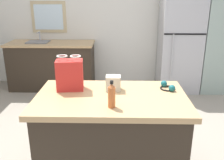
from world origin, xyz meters
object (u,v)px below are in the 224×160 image
at_px(shopping_bag, 70,75).
at_px(ear_defenders, 168,87).
at_px(refrigerator, 180,43).
at_px(bottle, 112,95).
at_px(small_box, 113,83).
at_px(tall_cabinet, 214,33).
at_px(kitchen_island, 111,137).

xyz_separation_m(shopping_bag, ear_defenders, (0.95, 0.04, -0.13)).
height_order(refrigerator, bottle, refrigerator).
height_order(small_box, bottle, bottle).
relative_size(small_box, bottle, 0.62).
height_order(tall_cabinet, ear_defenders, tall_cabinet).
bearing_deg(tall_cabinet, ear_defenders, -118.49).
bearing_deg(tall_cabinet, refrigerator, -179.97).
distance_m(small_box, bottle, 0.39).
bearing_deg(bottle, refrigerator, 66.63).
relative_size(tall_cabinet, bottle, 9.44).
bearing_deg(ear_defenders, small_box, -175.41).
bearing_deg(kitchen_island, bottle, -87.55).
xyz_separation_m(kitchen_island, bottle, (0.01, -0.24, 0.54)).
distance_m(refrigerator, shopping_bag, 2.88).
xyz_separation_m(kitchen_island, ear_defenders, (0.55, 0.19, 0.46)).
distance_m(refrigerator, bottle, 3.02).
xyz_separation_m(kitchen_island, tall_cabinet, (1.82, 2.54, 0.64)).
bearing_deg(ear_defenders, shopping_bag, -177.86).
bearing_deg(small_box, bottle, -90.89).
bearing_deg(bottle, kitchen_island, 92.45).
bearing_deg(ear_defenders, tall_cabinet, 61.51).
bearing_deg(refrigerator, shopping_bag, -124.09).
bearing_deg(small_box, ear_defenders, 4.59).
distance_m(kitchen_island, tall_cabinet, 3.19).
height_order(kitchen_island, small_box, small_box).
height_order(kitchen_island, ear_defenders, ear_defenders).
bearing_deg(refrigerator, kitchen_island, -115.50).
bearing_deg(kitchen_island, small_box, 83.71).
height_order(refrigerator, ear_defenders, refrigerator).
xyz_separation_m(bottle, ear_defenders, (0.54, 0.43, -0.08)).
distance_m(refrigerator, small_box, 2.67).
bearing_deg(bottle, small_box, 89.11).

